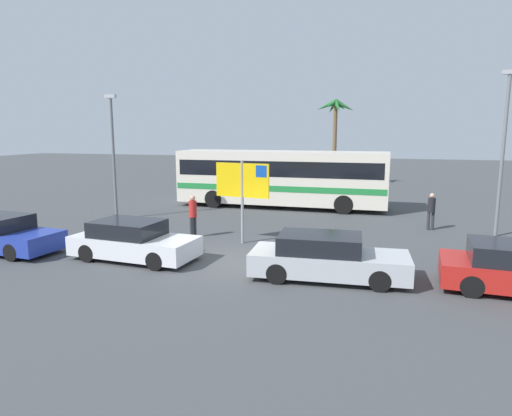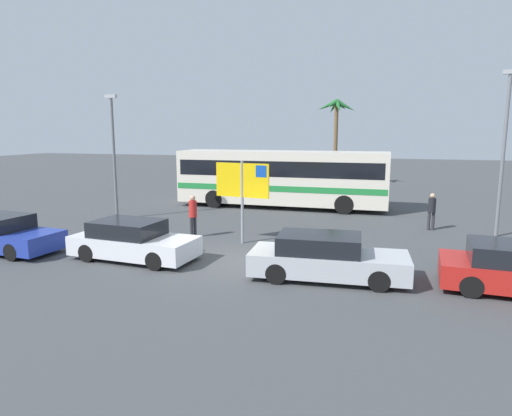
{
  "view_description": "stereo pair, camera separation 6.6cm",
  "coord_description": "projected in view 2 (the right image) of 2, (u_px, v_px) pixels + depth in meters",
  "views": [
    {
      "loc": [
        4.62,
        -13.89,
        4.3
      ],
      "look_at": [
        -0.16,
        2.87,
        1.3
      ],
      "focal_mm": 31.51,
      "sensor_mm": 36.0,
      "label": 1
    },
    {
      "loc": [
        4.69,
        -13.88,
        4.3
      ],
      "look_at": [
        -0.16,
        2.87,
        1.3
      ],
      "focal_mm": 31.51,
      "sensor_mm": 36.0,
      "label": 2
    }
  ],
  "objects": [
    {
      "name": "pedestrian_by_bus",
      "position": [
        193.0,
        213.0,
        18.23
      ],
      "size": [
        0.32,
        0.32,
        1.74
      ],
      "rotation": [
        0.0,
        0.0,
        5.81
      ],
      "color": "#2D2D33",
      "rests_on": "ground"
    },
    {
      "name": "car_silver",
      "position": [
        326.0,
        258.0,
        13.13
      ],
      "size": [
        4.65,
        1.97,
        1.32
      ],
      "rotation": [
        0.0,
        0.0,
        0.06
      ],
      "color": "#B7BABF",
      "rests_on": "ground"
    },
    {
      "name": "car_white",
      "position": [
        133.0,
        241.0,
        15.15
      ],
      "size": [
        4.37,
        2.12,
        1.32
      ],
      "rotation": [
        0.0,
        0.0,
        -0.08
      ],
      "color": "silver",
      "rests_on": "ground"
    },
    {
      "name": "pedestrian_near_sign",
      "position": [
        432.0,
        209.0,
        19.6
      ],
      "size": [
        0.32,
        0.32,
        1.62
      ],
      "rotation": [
        0.0,
        0.0,
        4.81
      ],
      "color": "#2D2D33",
      "rests_on": "ground"
    },
    {
      "name": "palm_tree_seaside",
      "position": [
        336.0,
        117.0,
        34.82
      ],
      "size": [
        3.04,
        3.04,
        6.73
      ],
      "color": "brown",
      "rests_on": "ground"
    },
    {
      "name": "ground",
      "position": [
        237.0,
        260.0,
        15.15
      ],
      "size": [
        120.0,
        120.0,
        0.0
      ],
      "primitive_type": "plane",
      "color": "#424447"
    },
    {
      "name": "ferry_sign",
      "position": [
        243.0,
        184.0,
        17.04
      ],
      "size": [
        2.19,
        0.37,
        3.2
      ],
      "rotation": [
        0.0,
        0.0,
        -0.14
      ],
      "color": "gray",
      "rests_on": "ground"
    },
    {
      "name": "car_blue",
      "position": [
        0.0,
        234.0,
        16.19
      ],
      "size": [
        4.64,
        2.16,
        1.32
      ],
      "rotation": [
        0.0,
        0.0,
        -0.1
      ],
      "color": "#23389E",
      "rests_on": "ground"
    },
    {
      "name": "lamp_post_left_side",
      "position": [
        504.0,
        148.0,
        17.92
      ],
      "size": [
        0.56,
        0.2,
        6.64
      ],
      "color": "slate",
      "rests_on": "ground"
    },
    {
      "name": "bus_front_coach",
      "position": [
        282.0,
        176.0,
        25.37
      ],
      "size": [
        11.72,
        2.7,
        3.17
      ],
      "color": "silver",
      "rests_on": "ground"
    },
    {
      "name": "lamp_post_right_side",
      "position": [
        114.0,
        151.0,
        21.76
      ],
      "size": [
        0.56,
        0.2,
        6.0
      ],
      "color": "slate",
      "rests_on": "ground"
    }
  ]
}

